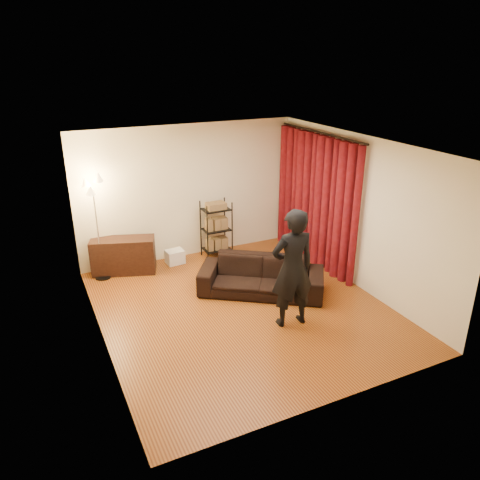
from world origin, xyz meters
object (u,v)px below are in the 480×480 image
person (292,269)px  media_cabinet (123,256)px  sofa (261,276)px  floor_lamp (97,229)px  wire_shelf (216,229)px  storage_boxes (175,257)px

person → media_cabinet: bearing=-51.6°
sofa → floor_lamp: size_ratio=1.10×
person → wire_shelf: person is taller
person → media_cabinet: person is taller
storage_boxes → sofa: bearing=-61.6°
person → storage_boxes: (-0.93, 2.90, -0.80)m
sofa → wire_shelf: wire_shelf is taller
sofa → storage_boxes: sofa is taller
person → wire_shelf: size_ratio=1.59×
floor_lamp → media_cabinet: bearing=9.3°
media_cabinet → wire_shelf: (1.90, -0.07, 0.25)m
wire_shelf → person: bearing=-77.1°
sofa → floor_lamp: bearing=177.9°
person → floor_lamp: (-2.37, 2.88, 0.03)m
sofa → storage_boxes: bearing=152.8°
wire_shelf → sofa: bearing=-74.8°
storage_boxes → person: bearing=-72.3°
storage_boxes → wire_shelf: bearing=-1.4°
media_cabinet → sofa: bearing=-24.0°
person → media_cabinet: size_ratio=1.59×
person → floor_lamp: bearing=-45.5°
storage_boxes → floor_lamp: 1.66m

